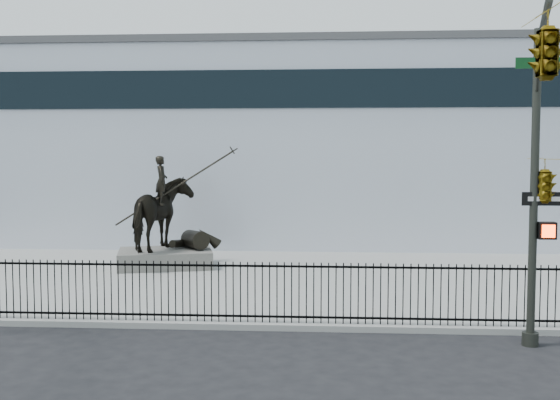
{
  "coord_description": "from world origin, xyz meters",
  "views": [
    {
      "loc": [
        2.35,
        -14.53,
        4.28
      ],
      "look_at": [
        1.0,
        6.0,
        2.84
      ],
      "focal_mm": 42.0,
      "sensor_mm": 36.0,
      "label": 1
    }
  ],
  "objects": [
    {
      "name": "ground",
      "position": [
        0.0,
        0.0,
        0.0
      ],
      "size": [
        120.0,
        120.0,
        0.0
      ],
      "primitive_type": "plane",
      "color": "black",
      "rests_on": "ground"
    },
    {
      "name": "building",
      "position": [
        0.0,
        20.0,
        4.5
      ],
      "size": [
        44.0,
        14.0,
        9.0
      ],
      "primitive_type": "cube",
      "color": "silver",
      "rests_on": "ground"
    },
    {
      "name": "traffic_signal_right",
      "position": [
        6.47,
        -2.0,
        4.85
      ],
      "size": [
        2.17,
        6.86,
        7.0
      ],
      "color": "#272924",
      "rests_on": "ground"
    },
    {
      "name": "plaza",
      "position": [
        0.0,
        7.0,
        0.07
      ],
      "size": [
        30.0,
        12.0,
        0.15
      ],
      "primitive_type": "cube",
      "color": "gray",
      "rests_on": "ground"
    },
    {
      "name": "equestrian_statue",
      "position": [
        -3.36,
        8.98,
        2.09
      ],
      "size": [
        4.16,
        3.11,
        3.63
      ],
      "rotation": [
        0.0,
        0.0,
        0.25
      ],
      "color": "black",
      "rests_on": "statue_plinth"
    },
    {
      "name": "statue_plinth",
      "position": [
        -3.42,
        8.96,
        0.46
      ],
      "size": [
        3.8,
        3.04,
        0.63
      ],
      "primitive_type": "cube",
      "rotation": [
        0.0,
        0.0,
        0.25
      ],
      "color": "#53514C",
      "rests_on": "plaza"
    },
    {
      "name": "picket_fence",
      "position": [
        0.0,
        1.25,
        0.9
      ],
      "size": [
        22.1,
        0.1,
        1.5
      ],
      "color": "black",
      "rests_on": "plaza"
    }
  ]
}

